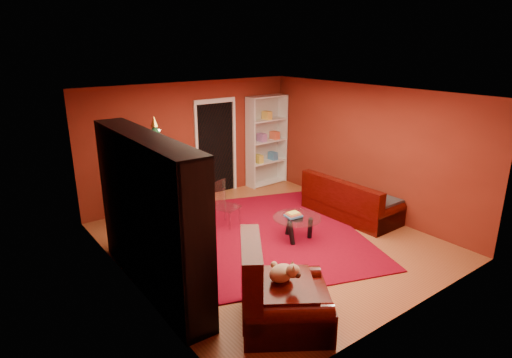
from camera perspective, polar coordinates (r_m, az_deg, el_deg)
floor at (r=7.76m, az=1.79°, el=-8.30°), size 5.00×5.50×0.05m
ceiling at (r=7.01m, az=2.00°, el=11.52°), size 5.00×5.50×0.05m
wall_back at (r=9.53m, az=-8.62°, el=4.94°), size 5.00×0.05×2.60m
wall_left at (r=6.11m, az=-16.99°, el=-3.04°), size 0.05×5.50×2.60m
wall_right at (r=9.02m, az=14.55°, el=3.84°), size 0.05×5.50×2.60m
doorway at (r=9.84m, az=-5.35°, el=3.98°), size 1.06×0.60×2.16m
rug at (r=7.96m, az=1.24°, el=-7.31°), size 4.44×4.78×0.02m
media_unit at (r=6.09m, az=-14.04°, el=-4.63°), size 0.52×2.94×2.24m
christmas_tree at (r=8.39m, az=-12.94°, el=0.94°), size 1.57×1.57×2.10m
gift_box_teal at (r=8.43m, az=-13.55°, el=-5.36°), size 0.37×0.37×0.29m
gift_box_green at (r=8.85m, az=-8.25°, el=-3.94°), size 0.30×0.30×0.28m
gift_box_red at (r=8.94m, az=-12.13°, el=-4.20°), size 0.26×0.26×0.20m
white_bookshelf at (r=10.45m, az=1.44°, el=5.08°), size 1.05×0.41×2.24m
armchair at (r=5.47m, az=3.98°, el=-14.69°), size 1.63×1.63×0.92m
dog at (r=5.39m, az=3.43°, el=-12.42°), size 0.47×0.50×0.30m
sofa at (r=8.83m, az=12.62°, el=-2.30°), size 0.92×1.98×0.84m
coffee_table at (r=7.71m, az=5.46°, el=-6.52°), size 0.94×0.94×0.54m
acrylic_chair at (r=8.16m, az=-3.87°, el=-3.73°), size 0.55×0.57×0.80m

